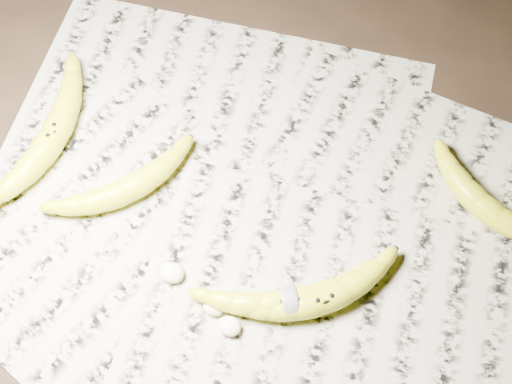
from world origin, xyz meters
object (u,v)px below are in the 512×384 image
at_px(banana_taped, 289,301).
at_px(banana_upper_b, 480,202).
at_px(banana_left_b, 126,189).
at_px(banana_center, 323,300).
at_px(banana_left_a, 52,135).

bearing_deg(banana_taped, banana_upper_b, 18.97).
bearing_deg(banana_taped, banana_left_b, 134.55).
distance_m(banana_taped, banana_upper_b, 0.28).
bearing_deg(banana_left_b, banana_taped, -65.37).
bearing_deg(banana_center, banana_upper_b, 12.86).
xyz_separation_m(banana_left_b, banana_taped, (0.25, -0.04, -0.00)).
bearing_deg(banana_upper_b, banana_left_b, -132.89).
bearing_deg(banana_left_a, banana_left_b, -106.43).
xyz_separation_m(banana_left_a, banana_left_b, (0.13, -0.02, -0.00)).
bearing_deg(banana_left_a, banana_upper_b, -79.41).
height_order(banana_center, banana_taped, same).
height_order(banana_left_b, banana_center, same).
relative_size(banana_center, banana_taped, 0.92).
xyz_separation_m(banana_taped, banana_upper_b, (0.16, 0.23, 0.00)).
height_order(banana_left_a, banana_taped, banana_left_a).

